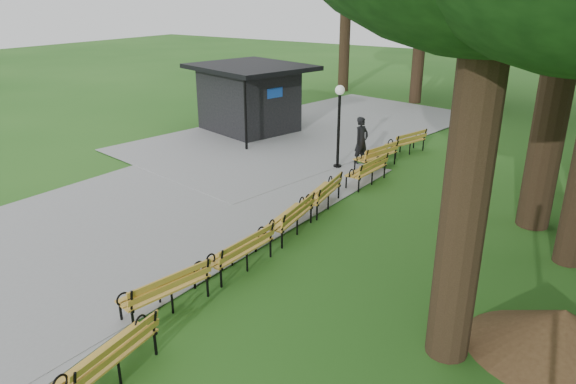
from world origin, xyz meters
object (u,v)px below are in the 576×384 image
Objects in this scene: bench_7 at (366,170)px; bench_9 at (405,142)px; kiosk at (249,98)px; bench_4 at (239,250)px; dirt_mound at (561,333)px; bench_6 at (321,193)px; person at (361,141)px; bench_8 at (376,156)px; bench_5 at (289,217)px; bench_3 at (165,288)px; bench_2 at (107,357)px; lamp_post at (339,109)px.

bench_9 is at bearing -172.59° from bench_7.
kiosk reaches higher than bench_4.
dirt_mound is 8.68m from bench_7.
bench_6 and bench_7 have the same top height.
bench_8 is (0.63, -0.15, -0.39)m from person.
bench_9 is (-0.28, 8.22, 0.00)m from bench_5.
bench_7 is at bearing 27.88° from bench_8.
bench_9 is at bearing -175.52° from bench_4.
dirt_mound is 7.34m from bench_6.
bench_3 is (-6.44, -2.62, -0.01)m from dirt_mound.
bench_3 is 8.51m from bench_7.
person is at bearing -144.98° from bench_7.
bench_2 is 1.00× the size of bench_4.
lamp_post is 5.74m from bench_5.
bench_2 is at bearing 10.54° from bench_4.
bench_4 is (1.18, -8.24, -0.39)m from person.
bench_8 is (-0.42, 1.59, 0.00)m from bench_7.
bench_2 is at bearing 18.25° from bench_8.
dirt_mound is at bearing 98.05° from bench_4.
kiosk is at bearing -140.87° from bench_4.
lamp_post is 2.07m from bench_8.
kiosk is at bearing -137.76° from bench_3.
bench_6 is at bearing 0.43° from bench_7.
kiosk is at bearing 145.83° from dirt_mound.
dirt_mound is 1.34× the size of bench_8.
bench_6 is (7.07, -5.88, -0.99)m from kiosk.
bench_6 and bench_8 have the same top height.
bench_7 is at bearing 168.43° from bench_6.
bench_2 is 1.00× the size of bench_9.
person is 6.25m from bench_5.
bench_3 is at bearing -81.25° from lamp_post.
person is at bearing -176.27° from bench_6.
lamp_post reaches higher than bench_5.
dirt_mound reaches higher than bench_8.
bench_9 is (0.18, 2.22, 0.00)m from bench_8.
lamp_post is 1.49× the size of bench_9.
bench_5 is at bearing -156.64° from person.
bench_2 and bench_8 have the same top height.
dirt_mound is 1.34× the size of bench_4.
bench_6 is (-0.27, 3.96, 0.00)m from bench_4.
bench_2 is 1.00× the size of bench_6.
bench_3 is (-0.74, 1.91, 0.00)m from bench_2.
bench_8 is (-0.37, 10.10, 0.00)m from bench_3.
bench_4 is (-0.56, 3.92, 0.00)m from bench_2.
bench_2 is (7.90, -13.77, -0.99)m from kiosk.
bench_7 is at bearing -135.40° from person.
bench_5 is 1.00× the size of bench_6.
person reaches higher than dirt_mound.
dirt_mound is at bearing 122.01° from bench_2.
bench_8 is at bearing 177.37° from bench_5.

